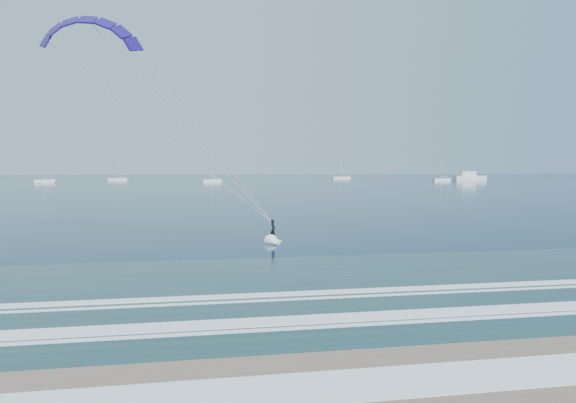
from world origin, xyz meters
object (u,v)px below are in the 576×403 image
Objects in this scene: kitesurfer_rig at (182,124)px; sailboat_2 at (118,179)px; sailboat_3 at (212,181)px; sailboat_4 at (341,178)px; motor_yacht at (469,177)px; sailboat_1 at (45,181)px; sailboat_5 at (441,180)px.

sailboat_2 is (-35.27, 209.07, -8.21)m from kitesurfer_rig.
sailboat_3 is 0.78× the size of sailboat_4.
sailboat_3 reaches higher than motor_yacht.
kitesurfer_rig is at bearing -108.69° from sailboat_4.
sailboat_2 is at bearing 54.43° from sailboat_1.
kitesurfer_rig reaches higher than sailboat_5.
sailboat_1 is 1.03× the size of sailboat_3.
sailboat_5 is (142.68, -35.55, -0.00)m from sailboat_2.
sailboat_1 is at bearing 108.12° from kitesurfer_rig.
sailboat_3 is 0.95× the size of sailboat_5.
sailboat_5 is at bearing -13.99° from sailboat_2.
sailboat_1 is at bearing -159.07° from sailboat_4.
sailboat_4 is (-48.88, 45.37, -0.96)m from motor_yacht.
sailboat_3 is at bearing -4.80° from sailboat_1.
sailboat_2 is at bearing 171.09° from motor_yacht.
motor_yacht is 1.17× the size of sailboat_4.
kitesurfer_rig is 1.72× the size of sailboat_5.
sailboat_2 is at bearing -169.93° from sailboat_4.
sailboat_4 is at bearing 39.08° from sailboat_3.
motor_yacht is 1.51× the size of sailboat_3.
kitesurfer_rig is 1.21× the size of motor_yacht.
kitesurfer_rig reaches higher than sailboat_1.
sailboat_1 is at bearing 175.20° from sailboat_3.
kitesurfer_rig is 1.82× the size of sailboat_3.
sailboat_4 is 63.11m from sailboat_5.
sailboat_5 reaches higher than sailboat_1.
sailboat_4 is at bearing 20.93° from sailboat_1.
motor_yacht is at bearing 5.70° from sailboat_3.
sailboat_1 is 39.09m from sailboat_2.
sailboat_1 is 65.19m from sailboat_3.
sailboat_5 is at bearing -151.72° from motor_yacht.
kitesurfer_rig is 1.76× the size of sailboat_1.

